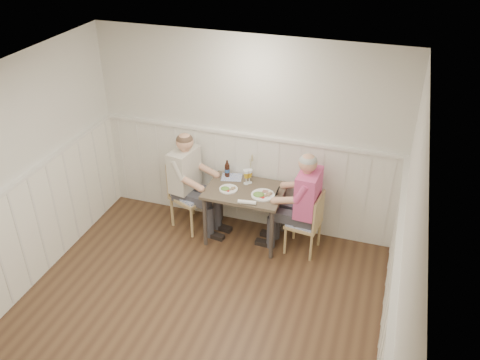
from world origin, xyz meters
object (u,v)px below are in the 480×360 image
at_px(chair_right, 308,221).
at_px(man_in_pink, 303,211).
at_px(beer_bottle, 227,169).
at_px(grass_vase, 250,167).
at_px(chair_left, 188,191).
at_px(diner_cream, 188,188).
at_px(dining_table, 245,196).

bearing_deg(chair_right, man_in_pink, 167.70).
xyz_separation_m(chair_right, beer_bottle, (-1.14, 0.26, 0.40)).
xyz_separation_m(beer_bottle, grass_vase, (0.29, 0.07, 0.06)).
xyz_separation_m(chair_left, diner_cream, (0.02, -0.03, 0.07)).
xyz_separation_m(dining_table, man_in_pink, (0.76, -0.00, -0.07)).
bearing_deg(grass_vase, diner_cream, -161.19).
bearing_deg(chair_left, grass_vase, 16.47).
height_order(dining_table, man_in_pink, man_in_pink).
distance_m(chair_left, beer_bottle, 0.63).
distance_m(beer_bottle, grass_vase, 0.30).
distance_m(chair_right, grass_vase, 1.02).
relative_size(beer_bottle, grass_vase, 0.66).
bearing_deg(dining_table, grass_vase, 95.63).
bearing_deg(beer_bottle, grass_vase, 13.86).
height_order(dining_table, grass_vase, grass_vase).
distance_m(chair_right, diner_cream, 1.63).
relative_size(dining_table, chair_left, 1.02).
xyz_separation_m(chair_left, grass_vase, (0.79, 0.23, 0.39)).
height_order(dining_table, diner_cream, diner_cream).
relative_size(dining_table, beer_bottle, 4.14).
bearing_deg(grass_vase, chair_right, -20.93).
bearing_deg(diner_cream, dining_table, -3.36).
relative_size(diner_cream, beer_bottle, 5.96).
distance_m(chair_right, beer_bottle, 1.24).
distance_m(dining_table, diner_cream, 0.81).
bearing_deg(man_in_pink, dining_table, 179.81).
relative_size(chair_left, diner_cream, 0.68).
height_order(man_in_pink, grass_vase, man_in_pink).
bearing_deg(man_in_pink, beer_bottle, 167.39).
bearing_deg(beer_bottle, diner_cream, -158.36).
bearing_deg(beer_bottle, chair_right, -12.59).
distance_m(chair_right, man_in_pink, 0.15).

